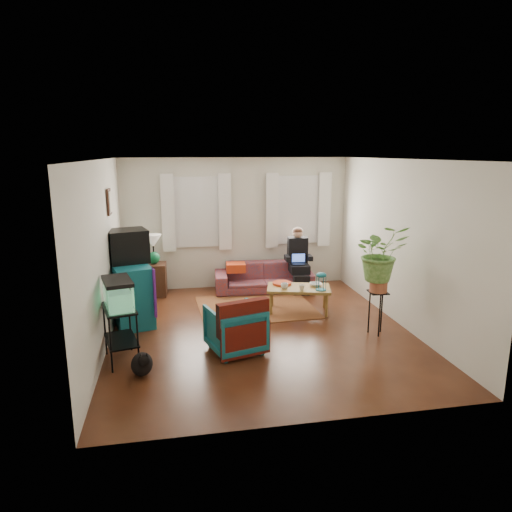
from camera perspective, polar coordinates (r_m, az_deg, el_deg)
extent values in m
cube|color=#4F2B14|center=(7.14, 0.59, -9.35)|extent=(4.50, 5.00, 0.01)
cube|color=white|center=(6.61, 0.65, 12.00)|extent=(4.50, 5.00, 0.01)
cube|color=silver|center=(9.19, -2.40, 4.09)|extent=(4.50, 0.01, 2.60)
cube|color=silver|center=(4.42, 6.92, -5.72)|extent=(4.50, 0.01, 2.60)
cube|color=silver|center=(6.71, -18.60, 0.14)|extent=(0.01, 5.00, 2.60)
cube|color=silver|center=(7.52, 17.70, 1.52)|extent=(0.01, 5.00, 2.60)
cube|color=white|center=(9.05, -7.44, 5.46)|extent=(1.08, 0.04, 1.38)
cube|color=white|center=(9.39, 5.21, 5.78)|extent=(1.08, 0.04, 1.38)
cube|color=white|center=(8.98, -7.41, 5.40)|extent=(1.36, 0.06, 1.50)
cube|color=white|center=(9.31, 5.35, 5.72)|extent=(1.36, 0.06, 1.50)
cube|color=#3D2616|center=(7.44, -17.81, 6.46)|extent=(0.04, 0.32, 0.40)
cube|color=maroon|center=(8.15, -0.02, -6.42)|extent=(2.07, 1.69, 0.01)
imported|color=brown|center=(9.02, 0.97, -2.08)|extent=(1.96, 0.89, 0.75)
cube|color=#402E18|center=(8.97, -12.52, -2.89)|extent=(0.45, 0.45, 0.63)
cube|color=#114E66|center=(7.65, -15.43, -4.42)|extent=(0.82, 1.19, 0.98)
cube|color=black|center=(7.58, -15.77, 1.25)|extent=(0.72, 0.68, 0.52)
cube|color=black|center=(6.30, -16.53, -9.38)|extent=(0.52, 0.73, 0.74)
cube|color=#7FD899|center=(6.12, -16.87, -4.46)|extent=(0.47, 0.67, 0.39)
ellipsoid|color=black|center=(5.95, -14.09, -12.70)|extent=(0.35, 0.46, 0.35)
imported|color=#12576D|center=(6.35, -2.62, -8.80)|extent=(0.85, 0.82, 0.71)
cube|color=#9E0A0A|center=(6.06, -1.55, -8.36)|extent=(0.74, 0.36, 0.59)
cube|color=brown|center=(7.93, 5.32, -5.41)|extent=(1.18, 0.84, 0.44)
imported|color=white|center=(7.76, 3.58, -3.73)|extent=(0.15, 0.15, 0.09)
imported|color=beige|center=(7.68, 5.75, -3.94)|extent=(0.12, 0.12, 0.09)
imported|color=white|center=(7.96, 7.45, -3.54)|extent=(0.26, 0.26, 0.05)
cylinder|color=#B21414|center=(8.00, 3.26, -3.42)|extent=(0.40, 0.40, 0.04)
cube|color=black|center=(7.16, 14.86, -6.87)|extent=(0.30, 0.30, 0.67)
imported|color=#599947|center=(6.94, 15.23, -0.66)|extent=(0.81, 0.71, 0.85)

